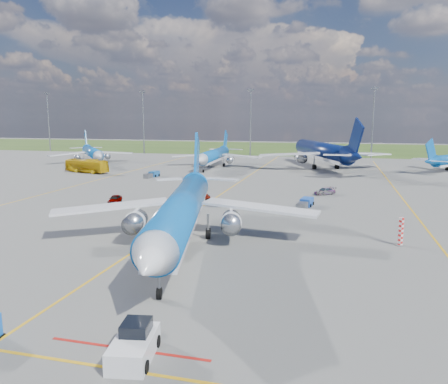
% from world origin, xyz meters
% --- Properties ---
extents(ground, '(400.00, 400.00, 0.00)m').
position_xyz_m(ground, '(0.00, 0.00, 0.00)').
color(ground, '#555553').
rests_on(ground, ground).
extents(grass_strip, '(400.00, 80.00, 0.01)m').
position_xyz_m(grass_strip, '(0.00, 150.00, 0.00)').
color(grass_strip, '#2D4719').
rests_on(grass_strip, ground).
extents(taxiway_lines, '(60.25, 160.00, 0.02)m').
position_xyz_m(taxiway_lines, '(0.17, 27.70, 0.01)').
color(taxiway_lines, gold).
rests_on(taxiway_lines, ground).
extents(floodlight_masts, '(202.20, 0.50, 22.70)m').
position_xyz_m(floodlight_masts, '(10.00, 110.00, 12.56)').
color(floodlight_masts, slate).
rests_on(floodlight_masts, ground).
extents(warning_post, '(0.50, 0.50, 3.00)m').
position_xyz_m(warning_post, '(26.00, 8.00, 1.50)').
color(warning_post, red).
rests_on(warning_post, ground).
extents(bg_jet_nw, '(41.22, 42.55, 8.87)m').
position_xyz_m(bg_jet_nw, '(-49.08, 72.96, 0.00)').
color(bg_jet_nw, '#0B55A5').
rests_on(bg_jet_nw, ground).
extents(bg_jet_nnw, '(28.12, 36.01, 9.12)m').
position_xyz_m(bg_jet_nnw, '(-12.40, 72.50, 0.00)').
color(bg_jet_nnw, '#0B55A5').
rests_on(bg_jet_nnw, ground).
extents(bg_jet_n, '(52.23, 58.84, 12.76)m').
position_xyz_m(bg_jet_n, '(15.40, 78.64, 0.00)').
color(bg_jet_n, '#071440').
rests_on(bg_jet_n, ground).
extents(main_airliner, '(39.77, 47.14, 10.79)m').
position_xyz_m(main_airliner, '(3.92, 2.39, 0.00)').
color(main_airliner, '#0B55A5').
rests_on(main_airliner, ground).
extents(pushback_tug, '(2.74, 5.72, 1.90)m').
position_xyz_m(pushback_tug, '(8.74, -18.67, 0.77)').
color(pushback_tug, silver).
rests_on(pushback_tug, ground).
extents(apron_bus, '(12.02, 5.38, 3.26)m').
position_xyz_m(apron_bus, '(-39.01, 53.66, 1.63)').
color(apron_bus, '#CEA00C').
rests_on(apron_bus, ground).
extents(service_car_a, '(2.42, 4.14, 1.32)m').
position_xyz_m(service_car_a, '(-13.85, 20.90, 0.66)').
color(service_car_a, '#999999').
rests_on(service_car_a, ground).
extents(service_car_b, '(5.96, 4.85, 1.51)m').
position_xyz_m(service_car_b, '(-2.70, 27.04, 0.75)').
color(service_car_b, '#999999').
rests_on(service_car_b, ground).
extents(service_car_c, '(4.13, 4.05, 1.19)m').
position_xyz_m(service_car_c, '(17.44, 37.13, 0.60)').
color(service_car_c, '#999999').
rests_on(service_car_c, ground).
extents(baggage_tug_w, '(2.29, 5.50, 1.20)m').
position_xyz_m(baggage_tug_w, '(14.95, 25.53, 0.56)').
color(baggage_tug_w, '#1B49A7').
rests_on(baggage_tug_w, ground).
extents(baggage_tug_c, '(1.77, 5.43, 1.20)m').
position_xyz_m(baggage_tug_c, '(-20.57, 50.27, 0.56)').
color(baggage_tug_c, '#185495').
rests_on(baggage_tug_c, ground).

